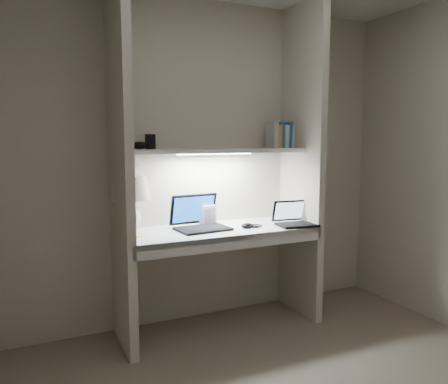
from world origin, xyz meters
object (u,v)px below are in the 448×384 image
laptop_main (199,221)px  book_row (280,136)px  speaker (208,215)px  table_lamp (131,195)px  laptop_netbook (294,219)px

laptop_main → book_row: 0.98m
speaker → table_lamp: bearing=173.5°
speaker → book_row: book_row is taller
table_lamp → book_row: 1.30m
laptop_main → speaker: bearing=37.1°
laptop_main → book_row: bearing=0.1°
speaker → laptop_netbook: bearing=-34.0°
laptop_netbook → table_lamp: bearing=175.0°
speaker → book_row: bearing=-12.7°
book_row → speaker: bearing=176.7°
laptop_main → table_lamp: bearing=167.3°
laptop_netbook → book_row: size_ratio=1.52×
table_lamp → laptop_netbook: table_lamp is taller
table_lamp → laptop_main: table_lamp is taller
laptop_netbook → speaker: laptop_netbook is taller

